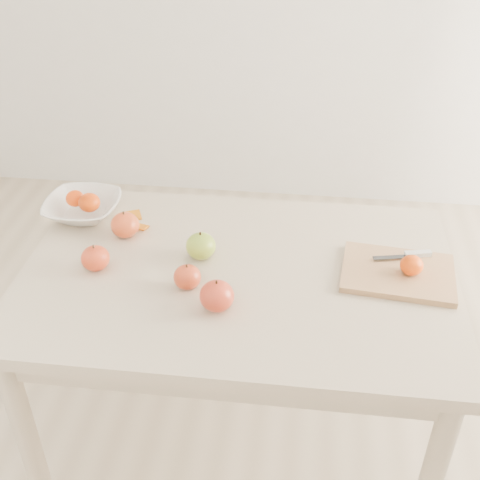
# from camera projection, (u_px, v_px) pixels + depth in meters

# --- Properties ---
(ground) EXTENTS (3.50, 3.50, 0.00)m
(ground) POSITION_uv_depth(u_px,v_px,m) (238.00, 443.00, 2.09)
(ground) COLOR #C6B293
(ground) RESTS_ON ground
(table) EXTENTS (1.20, 0.80, 0.75)m
(table) POSITION_uv_depth(u_px,v_px,m) (238.00, 298.00, 1.72)
(table) COLOR #C2B192
(table) RESTS_ON ground
(cutting_board) EXTENTS (0.32, 0.25, 0.02)m
(cutting_board) POSITION_uv_depth(u_px,v_px,m) (398.00, 273.00, 1.64)
(cutting_board) COLOR tan
(cutting_board) RESTS_ON table
(board_tangerine) EXTENTS (0.06, 0.06, 0.05)m
(board_tangerine) POSITION_uv_depth(u_px,v_px,m) (412.00, 265.00, 1.61)
(board_tangerine) COLOR #C93607
(board_tangerine) RESTS_ON cutting_board
(fruit_bowl) EXTENTS (0.23, 0.23, 0.06)m
(fruit_bowl) POSITION_uv_depth(u_px,v_px,m) (83.00, 208.00, 1.89)
(fruit_bowl) COLOR white
(fruit_bowl) RESTS_ON table
(bowl_tangerine_near) EXTENTS (0.06, 0.06, 0.05)m
(bowl_tangerine_near) POSITION_uv_depth(u_px,v_px,m) (75.00, 198.00, 1.88)
(bowl_tangerine_near) COLOR #E64008
(bowl_tangerine_near) RESTS_ON fruit_bowl
(bowl_tangerine_far) EXTENTS (0.07, 0.07, 0.06)m
(bowl_tangerine_far) POSITION_uv_depth(u_px,v_px,m) (89.00, 202.00, 1.86)
(bowl_tangerine_far) COLOR #C83A07
(bowl_tangerine_far) RESTS_ON fruit_bowl
(orange_peel_a) EXTENTS (0.07, 0.07, 0.01)m
(orange_peel_a) POSITION_uv_depth(u_px,v_px,m) (131.00, 217.00, 1.89)
(orange_peel_a) COLOR #C5690D
(orange_peel_a) RESTS_ON table
(orange_peel_b) EXTENTS (0.05, 0.05, 0.01)m
(orange_peel_b) POSITION_uv_depth(u_px,v_px,m) (140.00, 227.00, 1.84)
(orange_peel_b) COLOR orange
(orange_peel_b) RESTS_ON table
(paring_knife) EXTENTS (0.17, 0.06, 0.01)m
(paring_knife) POSITION_uv_depth(u_px,v_px,m) (413.00, 254.00, 1.69)
(paring_knife) COLOR silver
(paring_knife) RESTS_ON cutting_board
(apple_green) EXTENTS (0.09, 0.09, 0.08)m
(apple_green) POSITION_uv_depth(u_px,v_px,m) (201.00, 246.00, 1.70)
(apple_green) COLOR #699E17
(apple_green) RESTS_ON table
(apple_red_c) EXTENTS (0.09, 0.09, 0.08)m
(apple_red_c) POSITION_uv_depth(u_px,v_px,m) (217.00, 296.00, 1.51)
(apple_red_c) COLOR maroon
(apple_red_c) RESTS_ON table
(apple_red_e) EXTENTS (0.07, 0.07, 0.07)m
(apple_red_e) POSITION_uv_depth(u_px,v_px,m) (187.00, 277.00, 1.59)
(apple_red_e) COLOR maroon
(apple_red_e) RESTS_ON table
(apple_red_b) EXTENTS (0.08, 0.08, 0.07)m
(apple_red_b) POSITION_uv_depth(u_px,v_px,m) (95.00, 258.00, 1.65)
(apple_red_b) COLOR #A30F17
(apple_red_b) RESTS_ON table
(apple_red_a) EXTENTS (0.09, 0.09, 0.08)m
(apple_red_a) POSITION_uv_depth(u_px,v_px,m) (125.00, 225.00, 1.79)
(apple_red_a) COLOR #A10809
(apple_red_a) RESTS_ON table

